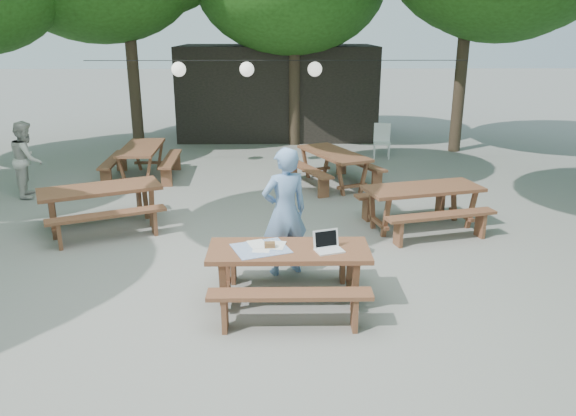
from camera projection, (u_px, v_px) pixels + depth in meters
The scene contains 13 objects.
ground at pixel (242, 268), 8.21m from camera, with size 80.00×80.00×0.00m, color slate.
pavilion at pixel (277, 91), 17.77m from camera, with size 6.00×3.00×2.80m, color black.
main_picnic_table at pixel (289, 275), 7.05m from camera, with size 2.00×1.58×0.75m.
picnic_table_nw at pixel (102, 207), 9.68m from camera, with size 2.38×2.22×0.75m.
picnic_table_ne at pixel (422, 207), 9.70m from camera, with size 2.24×2.01×0.75m.
picnic_table_far_w at pixel (142, 162), 12.90m from camera, with size 1.66×2.03×0.75m.
picnic_table_far_e at pixel (333, 168), 12.34m from camera, with size 2.22×2.38×0.75m.
woman at pixel (285, 212), 7.79m from camera, with size 0.67×0.44×1.83m, color #7299D0.
second_person at pixel (27, 159), 11.46m from camera, with size 0.76×0.59×1.56m, color beige.
plastic_chair at pixel (382, 148), 14.98m from camera, with size 0.50×0.50×0.90m.
laptop at pixel (328, 245), 6.88m from camera, with size 0.40×0.35×0.24m.
tabletop_clutter at pixel (263, 247), 6.93m from camera, with size 0.80×0.74×0.08m.
paper_lanterns at pixel (247, 69), 13.17m from camera, with size 9.00×0.34×0.38m.
Camera 1 is at (0.56, -7.55, 3.37)m, focal length 35.00 mm.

